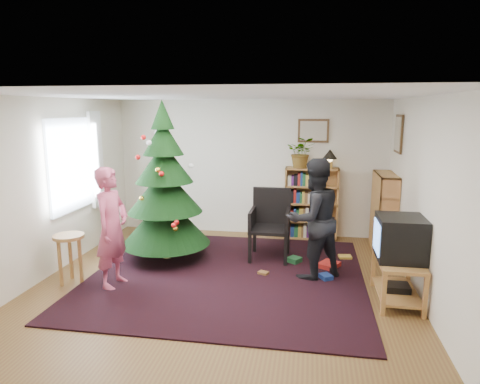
% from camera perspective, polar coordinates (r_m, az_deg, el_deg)
% --- Properties ---
extents(floor, '(5.00, 5.00, 0.00)m').
position_cam_1_polar(floor, '(5.94, -2.27, -12.16)').
color(floor, brown).
rests_on(floor, ground).
extents(ceiling, '(5.00, 5.00, 0.00)m').
position_cam_1_polar(ceiling, '(5.46, -2.48, 12.71)').
color(ceiling, white).
rests_on(ceiling, wall_back).
extents(wall_back, '(5.00, 0.02, 2.50)m').
position_cam_1_polar(wall_back, '(8.00, 1.32, 3.23)').
color(wall_back, silver).
rests_on(wall_back, floor).
extents(wall_front, '(5.00, 0.02, 2.50)m').
position_cam_1_polar(wall_front, '(3.25, -11.58, -8.86)').
color(wall_front, silver).
rests_on(wall_front, floor).
extents(wall_left, '(0.02, 5.00, 2.50)m').
position_cam_1_polar(wall_left, '(6.55, -24.31, 0.48)').
color(wall_left, silver).
rests_on(wall_left, floor).
extents(wall_right, '(0.02, 5.00, 2.50)m').
position_cam_1_polar(wall_right, '(5.62, 23.44, -1.07)').
color(wall_right, silver).
rests_on(wall_right, floor).
extents(rug, '(3.80, 3.60, 0.02)m').
position_cam_1_polar(rug, '(6.21, -1.70, -11.00)').
color(rug, black).
rests_on(rug, floor).
extents(window_pane, '(0.04, 1.20, 1.40)m').
position_cam_1_polar(window_pane, '(7.00, -21.56, 3.39)').
color(window_pane, silver).
rests_on(window_pane, wall_left).
extents(curtain, '(0.06, 0.35, 1.60)m').
position_cam_1_polar(curtain, '(7.58, -18.60, 4.12)').
color(curtain, white).
rests_on(curtain, wall_left).
extents(picture_back, '(0.55, 0.03, 0.42)m').
position_cam_1_polar(picture_back, '(7.83, 9.76, 8.05)').
color(picture_back, '#4C3319').
rests_on(picture_back, wall_back).
extents(picture_right, '(0.03, 0.50, 0.60)m').
position_cam_1_polar(picture_right, '(7.23, 20.41, 7.28)').
color(picture_right, '#4C3319').
rests_on(picture_right, wall_right).
extents(christmas_tree, '(1.37, 1.37, 2.48)m').
position_cam_1_polar(christmas_tree, '(6.67, -9.97, -0.42)').
color(christmas_tree, '#3F2816').
rests_on(christmas_tree, rug).
extents(bookshelf_back, '(0.95, 0.30, 1.30)m').
position_cam_1_polar(bookshelf_back, '(7.86, 9.46, -1.40)').
color(bookshelf_back, '#B1733F').
rests_on(bookshelf_back, floor).
extents(bookshelf_right, '(0.30, 0.95, 1.30)m').
position_cam_1_polar(bookshelf_right, '(7.46, 18.62, -2.51)').
color(bookshelf_right, '#B1733F').
rests_on(bookshelf_right, floor).
extents(tv_stand, '(0.51, 0.92, 0.55)m').
position_cam_1_polar(tv_stand, '(5.68, 20.27, -10.44)').
color(tv_stand, '#B1733F').
rests_on(tv_stand, floor).
extents(crt_tv, '(0.55, 0.60, 0.52)m').
position_cam_1_polar(crt_tv, '(5.53, 20.58, -5.75)').
color(crt_tv, black).
rests_on(crt_tv, tv_stand).
extents(armchair, '(0.61, 0.61, 1.10)m').
position_cam_1_polar(armchair, '(6.79, 4.09, -3.81)').
color(armchair, black).
rests_on(armchair, rug).
extents(stool, '(0.41, 0.41, 0.68)m').
position_cam_1_polar(stool, '(6.25, -21.81, -6.66)').
color(stool, '#B1733F').
rests_on(stool, floor).
extents(person_standing, '(0.44, 0.62, 1.61)m').
position_cam_1_polar(person_standing, '(5.87, -16.73, -4.59)').
color(person_standing, '#C04C6D').
rests_on(person_standing, rug).
extents(person_by_chair, '(1.04, 0.99, 1.69)m').
position_cam_1_polar(person_by_chair, '(6.00, 9.81, -3.55)').
color(person_by_chair, black).
rests_on(person_by_chair, rug).
extents(potted_plant, '(0.50, 0.44, 0.55)m').
position_cam_1_polar(potted_plant, '(7.72, 8.19, 5.25)').
color(potted_plant, gray).
rests_on(potted_plant, bookshelf_back).
extents(table_lamp, '(0.25, 0.25, 0.34)m').
position_cam_1_polar(table_lamp, '(7.73, 11.89, 4.80)').
color(table_lamp, '#A57F33').
rests_on(table_lamp, bookshelf_back).
extents(floor_clutter, '(1.40, 1.11, 0.08)m').
position_cam_1_polar(floor_clutter, '(6.53, 9.57, -9.73)').
color(floor_clutter, '#A51E19').
rests_on(floor_clutter, rug).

